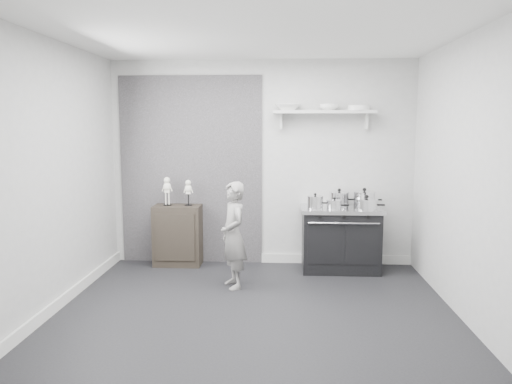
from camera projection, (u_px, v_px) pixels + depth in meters
The scene contains 16 objects.
ground at pixel (254, 310), 5.02m from camera, with size 4.00×4.00×0.00m, color black.
room_shell at pixel (246, 147), 4.96m from camera, with size 4.02×3.62×2.71m.
wall_shelf at pixel (324, 113), 6.37m from camera, with size 1.30×0.26×0.24m.
stove at pixel (340, 239), 6.37m from camera, with size 1.02×0.64×0.82m.
side_cabinet at pixel (178, 235), 6.62m from camera, with size 0.62×0.36×0.80m, color black.
child at pixel (233, 235), 5.67m from camera, with size 0.44×0.29×1.22m, color gray.
pot_front_left at pixel (315, 202), 6.21m from camera, with size 0.29×0.20×0.20m.
pot_back_left at pixel (339, 199), 6.44m from camera, with size 0.35×0.26×0.23m.
pot_back_right at pixel (364, 199), 6.37m from camera, with size 0.36×0.28×0.24m.
pot_front_right at pixel (367, 204), 6.13m from camera, with size 0.36×0.27×0.19m.
pot_front_center at pixel (334, 204), 6.19m from camera, with size 0.28×0.20×0.15m.
skeleton_full at pixel (167, 189), 6.55m from camera, with size 0.12×0.08×0.43m, color white, non-canonical shape.
skeleton_torso at pixel (188, 191), 6.53m from camera, with size 0.11×0.07×0.39m, color white, non-canonical shape.
bowl_large at pixel (288, 107), 6.38m from camera, with size 0.32×0.32×0.08m, color white.
bowl_small at pixel (329, 107), 6.36m from camera, with size 0.25×0.25×0.08m, color white.
plate_stack at pixel (359, 108), 6.34m from camera, with size 0.29×0.29×0.06m, color white.
Camera 1 is at (0.27, -4.81, 1.85)m, focal length 35.00 mm.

